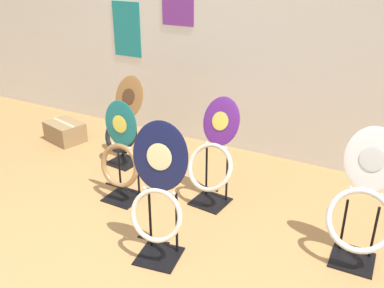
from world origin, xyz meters
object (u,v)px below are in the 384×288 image
Objects in this scene: toilet_seat_display_white_plain at (363,206)px; storage_box at (65,132)px; toilet_seat_display_purple_note at (214,154)px; toilet_seat_display_woodgrain at (124,126)px; toilet_seat_display_navy_moon at (158,193)px; toilet_seat_display_teal_sax at (120,158)px.

storage_box is (-3.13, 0.54, -0.31)m from toilet_seat_display_white_plain.
toilet_seat_display_woodgrain is at bearing 167.76° from toilet_seat_display_purple_note.
toilet_seat_display_white_plain is (1.17, 0.59, -0.07)m from toilet_seat_display_navy_moon.
toilet_seat_display_white_plain is 1.19m from toilet_seat_display_purple_note.
storage_box is (-1.29, 0.66, -0.27)m from toilet_seat_display_teal_sax.
toilet_seat_display_teal_sax is 0.98× the size of toilet_seat_display_purple_note.
toilet_seat_display_navy_moon is 2.30m from storage_box.
toilet_seat_display_woodgrain is at bearing -6.16° from storage_box.
toilet_seat_display_teal_sax is 1.47m from storage_box.
toilet_seat_display_purple_note is at bearing 26.28° from toilet_seat_display_teal_sax.
toilet_seat_display_white_plain reaches higher than storage_box.
toilet_seat_display_woodgrain is 2.29m from toilet_seat_display_white_plain.
storage_box is (-1.96, 0.33, -0.32)m from toilet_seat_display_purple_note.
storage_box is at bearing 152.68° from toilet_seat_display_teal_sax.
toilet_seat_display_woodgrain is (-1.07, 1.04, -0.10)m from toilet_seat_display_navy_moon.
toilet_seat_display_white_plain is at bearing -10.32° from toilet_seat_display_purple_note.
toilet_seat_display_navy_moon is 1.14× the size of toilet_seat_display_woodgrain.
toilet_seat_display_purple_note is at bearing 89.69° from toilet_seat_display_navy_moon.
toilet_seat_display_purple_note is (0.68, 0.33, 0.05)m from toilet_seat_display_teal_sax.
toilet_seat_display_teal_sax is (-0.67, 0.47, -0.11)m from toilet_seat_display_navy_moon.
toilet_seat_display_navy_moon reaches higher than toilet_seat_display_white_plain.
toilet_seat_display_woodgrain is at bearing 168.76° from toilet_seat_display_white_plain.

